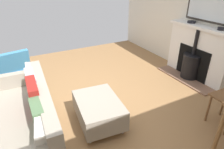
{
  "coord_description": "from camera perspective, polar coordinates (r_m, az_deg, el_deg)",
  "views": [
    {
      "loc": [
        0.55,
        2.55,
        1.97
      ],
      "look_at": [
        -0.65,
        0.28,
        0.65
      ],
      "focal_mm": 31.11,
      "sensor_mm": 36.0,
      "label": 1
    }
  ],
  "objects": [
    {
      "name": "ground_plane",
      "position": [
        3.27,
        -12.74,
        -10.69
      ],
      "size": [
        5.88,
        5.59,
        0.01
      ],
      "primitive_type": "cube",
      "color": "olive"
    },
    {
      "name": "sofa",
      "position": [
        2.68,
        -25.21,
        -12.57
      ],
      "size": [
        0.97,
        1.76,
        0.86
      ],
      "color": "#B2B2B7",
      "rests_on": "ground"
    },
    {
      "name": "mantel_bowl_far",
      "position": [
        4.02,
        29.33,
        11.7
      ],
      "size": [
        0.11,
        0.11,
        0.05
      ],
      "color": "black",
      "rests_on": "fireplace"
    },
    {
      "name": "ottoman",
      "position": [
        2.85,
        -3.97,
        -10.22
      ],
      "size": [
        0.67,
        0.88,
        0.39
      ],
      "color": "#B2B2B7",
      "rests_on": "ground"
    },
    {
      "name": "armchair_accent",
      "position": [
        4.01,
        -27.55,
        1.91
      ],
      "size": [
        0.77,
        0.71,
        0.8
      ],
      "color": "brown",
      "rests_on": "ground"
    },
    {
      "name": "fireplace",
      "position": [
        4.36,
        23.59,
        5.08
      ],
      "size": [
        0.56,
        1.46,
        1.09
      ],
      "color": "brown",
      "rests_on": "ground"
    },
    {
      "name": "wall_left",
      "position": [
        4.37,
        26.7,
        15.8
      ],
      "size": [
        0.12,
        5.59,
        2.61
      ],
      "primitive_type": "cube",
      "color": "silver",
      "rests_on": "ground"
    },
    {
      "name": "mantel_bowl_near",
      "position": [
        4.41,
        22.31,
        14.14
      ],
      "size": [
        0.16,
        0.16,
        0.04
      ],
      "color": "black",
      "rests_on": "fireplace"
    }
  ]
}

